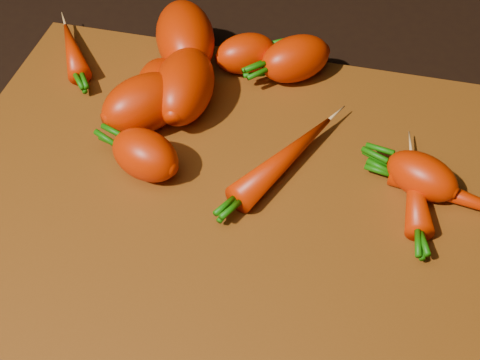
# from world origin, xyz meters

# --- Properties ---
(ground) EXTENTS (2.00, 2.00, 0.01)m
(ground) POSITION_xyz_m (0.00, 0.00, -0.01)
(ground) COLOR black
(cutting_board) EXTENTS (0.50, 0.40, 0.01)m
(cutting_board) POSITION_xyz_m (0.00, 0.00, 0.01)
(cutting_board) COLOR brown
(cutting_board) RESTS_ON ground
(carrot_0) EXTENTS (0.09, 0.09, 0.05)m
(carrot_0) POSITION_xyz_m (-0.10, 0.07, 0.04)
(carrot_0) COLOR red
(carrot_0) RESTS_ON cutting_board
(carrot_1) EXTENTS (0.07, 0.06, 0.04)m
(carrot_1) POSITION_xyz_m (-0.08, 0.02, 0.03)
(carrot_1) COLOR red
(carrot_1) RESTS_ON cutting_board
(carrot_2) EXTENTS (0.09, 0.11, 0.06)m
(carrot_2) POSITION_xyz_m (-0.09, 0.17, 0.04)
(carrot_2) COLOR red
(carrot_2) RESTS_ON cutting_board
(carrot_3) EXTENTS (0.06, 0.09, 0.05)m
(carrot_3) POSITION_xyz_m (-0.07, 0.10, 0.04)
(carrot_3) COLOR red
(carrot_3) RESTS_ON cutting_board
(carrot_4) EXTENTS (0.08, 0.08, 0.04)m
(carrot_4) POSITION_xyz_m (0.02, 0.17, 0.03)
(carrot_4) COLOR red
(carrot_4) RESTS_ON cutting_board
(carrot_5) EXTENTS (0.07, 0.06, 0.04)m
(carrot_5) POSITION_xyz_m (-0.03, 0.17, 0.03)
(carrot_5) COLOR red
(carrot_5) RESTS_ON cutting_board
(carrot_6) EXTENTS (0.07, 0.06, 0.04)m
(carrot_6) POSITION_xyz_m (0.14, 0.05, 0.03)
(carrot_6) COLOR red
(carrot_6) RESTS_ON cutting_board
(carrot_7) EXTENTS (0.08, 0.12, 0.03)m
(carrot_7) POSITION_xyz_m (0.03, 0.05, 0.02)
(carrot_7) COLOR red
(carrot_7) RESTS_ON cutting_board
(carrot_8) EXTENTS (0.12, 0.05, 0.02)m
(carrot_8) POSITION_xyz_m (0.17, 0.04, 0.02)
(carrot_8) COLOR red
(carrot_8) RESTS_ON cutting_board
(carrot_9) EXTENTS (0.03, 0.09, 0.02)m
(carrot_9) POSITION_xyz_m (0.14, 0.04, 0.02)
(carrot_9) COLOR red
(carrot_9) RESTS_ON cutting_board
(carrot_10) EXTENTS (0.04, 0.06, 0.04)m
(carrot_10) POSITION_xyz_m (-0.10, 0.11, 0.03)
(carrot_10) COLOR red
(carrot_10) RESTS_ON cutting_board
(carrot_11) EXTENTS (0.07, 0.09, 0.02)m
(carrot_11) POSITION_xyz_m (-0.20, 0.15, 0.02)
(carrot_11) COLOR red
(carrot_11) RESTS_ON cutting_board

